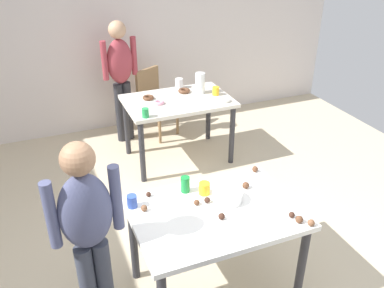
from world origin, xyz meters
name	(u,v)px	position (x,y,z in m)	size (l,w,h in m)	color
ground_plane	(216,287)	(0.00, 0.00, 0.00)	(6.40, 6.40, 0.00)	beige
wall_back	(112,30)	(0.00, 3.20, 1.30)	(6.40, 0.10, 2.60)	silver
dining_table_near	(215,222)	(-0.03, 0.00, 0.65)	(1.14, 0.82, 0.75)	white
dining_table_far	(178,108)	(0.43, 1.99, 0.65)	(1.18, 0.78, 0.75)	silver
chair_far_table	(154,98)	(0.37, 2.72, 0.50)	(0.54, 0.54, 0.87)	olive
person_girl_near	(88,229)	(-0.88, -0.01, 0.86)	(0.45, 0.22, 1.45)	#383D4C
person_adult_far	(121,72)	(-0.04, 2.70, 0.91)	(0.45, 0.26, 1.51)	#28282D
mixing_bowl	(228,196)	(0.10, 0.07, 0.79)	(0.21, 0.21, 0.07)	white
soda_can	(185,184)	(-0.14, 0.29, 0.81)	(0.07, 0.07, 0.12)	#198438
fork_near	(268,191)	(0.42, 0.07, 0.75)	(0.17, 0.02, 0.01)	silver
cup_near_0	(132,201)	(-0.55, 0.26, 0.80)	(0.07, 0.07, 0.09)	#3351B2
cup_near_1	(204,188)	(-0.02, 0.21, 0.80)	(0.08, 0.08, 0.09)	yellow
cake_ball_0	(299,219)	(0.42, -0.32, 0.78)	(0.05, 0.05, 0.05)	brown
cake_ball_1	(292,215)	(0.41, -0.26, 0.77)	(0.04, 0.04, 0.04)	#3D2319
cake_ball_2	(222,216)	(-0.03, -0.10, 0.77)	(0.05, 0.05, 0.05)	#3D2319
cake_ball_3	(207,200)	(-0.05, 0.10, 0.77)	(0.04, 0.04, 0.04)	#3D2319
cake_ball_4	(255,169)	(0.47, 0.34, 0.77)	(0.05, 0.05, 0.05)	brown
cake_ball_5	(311,223)	(0.48, -0.38, 0.77)	(0.05, 0.05, 0.05)	brown
cake_ball_6	(246,185)	(0.29, 0.16, 0.78)	(0.05, 0.05, 0.05)	brown
cake_ball_7	(197,202)	(-0.13, 0.11, 0.77)	(0.04, 0.04, 0.04)	brown
cake_ball_8	(148,194)	(-0.41, 0.33, 0.77)	(0.04, 0.04, 0.04)	#3D2319
cake_ball_9	(144,208)	(-0.48, 0.18, 0.77)	(0.04, 0.04, 0.04)	brown
pitcher_far	(200,83)	(0.74, 2.07, 0.87)	(0.11, 0.11, 0.24)	white
cup_far_0	(145,113)	(-0.04, 1.66, 0.80)	(0.07, 0.07, 0.10)	green
cup_far_1	(216,91)	(0.88, 1.95, 0.80)	(0.08, 0.08, 0.10)	yellow
cup_far_2	(179,83)	(0.57, 2.32, 0.81)	(0.09, 0.09, 0.12)	white
donut_far_0	(148,98)	(0.13, 2.12, 0.77)	(0.13, 0.13, 0.04)	brown
donut_far_1	(159,102)	(0.20, 1.94, 0.77)	(0.12, 0.12, 0.03)	pink
donut_far_2	(184,91)	(0.57, 2.16, 0.77)	(0.14, 0.14, 0.04)	brown
donut_far_3	(199,88)	(0.78, 2.20, 0.77)	(0.11, 0.11, 0.03)	brown
donut_far_4	(225,100)	(0.89, 1.73, 0.77)	(0.12, 0.12, 0.04)	white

